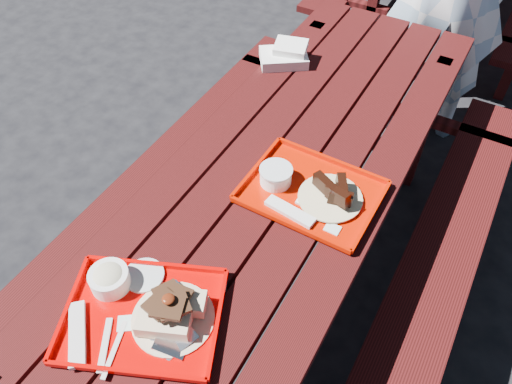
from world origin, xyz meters
The scene contains 5 objects.
ground centered at (0.00, 0.00, 0.00)m, with size 60.00×60.00×0.00m, color black.
picnic_table_near centered at (0.00, 0.00, 0.56)m, with size 1.41×2.40×0.75m.
near_tray centered at (-0.08, -0.62, 0.78)m, with size 0.50×0.45×0.13m.
far_tray centered at (0.12, -0.02, 0.77)m, with size 0.43×0.34×0.07m.
white_cloth centered at (-0.29, 0.61, 0.78)m, with size 0.24×0.23×0.08m.
Camera 1 is at (0.50, -1.04, 1.96)m, focal length 35.00 mm.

